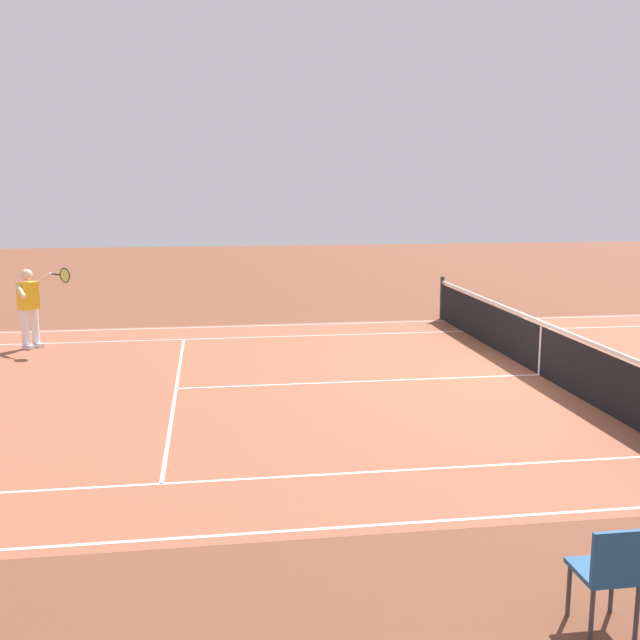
% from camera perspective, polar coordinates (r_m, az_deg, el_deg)
% --- Properties ---
extents(ground_plane, '(60.00, 60.00, 0.00)m').
position_cam_1_polar(ground_plane, '(14.06, 16.28, -4.01)').
color(ground_plane, brown).
extents(court_slab, '(24.20, 11.40, 0.00)m').
position_cam_1_polar(court_slab, '(14.06, 16.28, -4.00)').
color(court_slab, '#935138').
rests_on(court_slab, ground_plane).
extents(court_line_markings, '(23.85, 11.05, 0.01)m').
position_cam_1_polar(court_line_markings, '(14.06, 16.28, -3.99)').
color(court_line_markings, white).
rests_on(court_line_markings, ground_plane).
extents(tennis_net, '(0.10, 11.70, 1.08)m').
position_cam_1_polar(tennis_net, '(13.95, 16.38, -2.05)').
color(tennis_net, '#2D2D33').
rests_on(tennis_net, ground_plane).
extents(tennis_player_near, '(1.15, 0.75, 1.70)m').
position_cam_1_polar(tennis_player_near, '(16.66, -21.10, 1.15)').
color(tennis_player_near, white).
rests_on(tennis_player_near, ground_plane).
extents(spectator_chair_6, '(0.44, 0.44, 0.88)m').
position_cam_1_polar(spectator_chair_6, '(6.30, 21.13, -17.20)').
color(spectator_chair_6, '#38383D').
rests_on(spectator_chair_6, ground_plane).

